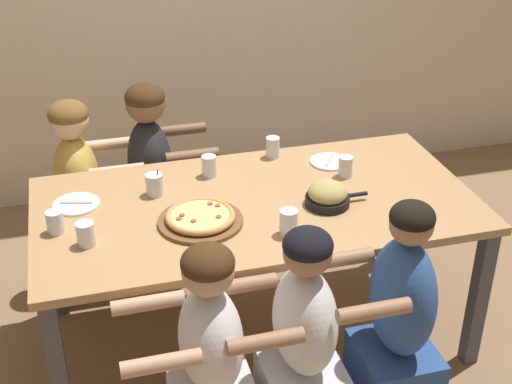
% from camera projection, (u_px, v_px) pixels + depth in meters
% --- Properties ---
extents(ground_plane, '(18.00, 18.00, 0.00)m').
position_uv_depth(ground_plane, '(256.00, 334.00, 3.69)').
color(ground_plane, '#896B4C').
rests_on(ground_plane, ground).
extents(dining_table, '(2.04, 1.03, 0.79)m').
position_uv_depth(dining_table, '(256.00, 216.00, 3.35)').
color(dining_table, tan).
rests_on(dining_table, ground).
extents(pizza_board_main, '(0.38, 0.38, 0.05)m').
position_uv_depth(pizza_board_main, '(200.00, 218.00, 3.13)').
color(pizza_board_main, brown).
rests_on(pizza_board_main, dining_table).
extents(skillet_bowl, '(0.30, 0.21, 0.11)m').
position_uv_depth(skillet_bowl, '(328.00, 195.00, 3.26)').
color(skillet_bowl, black).
rests_on(skillet_bowl, dining_table).
extents(empty_plate_a, '(0.20, 0.20, 0.02)m').
position_uv_depth(empty_plate_a, '(330.00, 162.00, 3.65)').
color(empty_plate_a, white).
rests_on(empty_plate_a, dining_table).
extents(empty_plate_b, '(0.21, 0.21, 0.02)m').
position_uv_depth(empty_plate_b, '(76.00, 204.00, 3.27)').
color(empty_plate_b, white).
rests_on(empty_plate_b, dining_table).
extents(cocktail_glass_blue, '(0.08, 0.08, 0.13)m').
position_uv_depth(cocktail_glass_blue, '(154.00, 186.00, 3.34)').
color(cocktail_glass_blue, silver).
rests_on(cocktail_glass_blue, dining_table).
extents(drinking_glass_a, '(0.07, 0.07, 0.11)m').
position_uv_depth(drinking_glass_a, '(346.00, 167.00, 3.50)').
color(drinking_glass_a, silver).
rests_on(drinking_glass_a, dining_table).
extents(drinking_glass_b, '(0.07, 0.07, 0.11)m').
position_uv_depth(drinking_glass_b, '(273.00, 148.00, 3.69)').
color(drinking_glass_b, silver).
rests_on(drinking_glass_b, dining_table).
extents(drinking_glass_c, '(0.08, 0.08, 0.10)m').
position_uv_depth(drinking_glass_c, '(55.00, 223.00, 3.05)').
color(drinking_glass_c, silver).
rests_on(drinking_glass_c, dining_table).
extents(drinking_glass_d, '(0.08, 0.08, 0.11)m').
position_uv_depth(drinking_glass_d, '(86.00, 235.00, 2.96)').
color(drinking_glass_d, silver).
rests_on(drinking_glass_d, dining_table).
extents(drinking_glass_e, '(0.07, 0.07, 0.11)m').
position_uv_depth(drinking_glass_e, '(209.00, 167.00, 3.51)').
color(drinking_glass_e, silver).
rests_on(drinking_glass_e, dining_table).
extents(drinking_glass_f, '(0.08, 0.08, 0.12)m').
position_uv_depth(drinking_glass_f, '(289.00, 224.00, 3.04)').
color(drinking_glass_f, silver).
rests_on(drinking_glass_f, dining_table).
extents(diner_far_midleft, '(0.51, 0.40, 1.14)m').
position_uv_depth(diner_far_midleft, '(153.00, 188.00, 3.96)').
color(diner_far_midleft, '#232328').
rests_on(diner_far_midleft, ground).
extents(diner_near_center, '(0.51, 0.40, 1.08)m').
position_uv_depth(diner_near_center, '(302.00, 356.00, 2.83)').
color(diner_near_center, silver).
rests_on(diner_near_center, ground).
extents(diner_near_midright, '(0.51, 0.40, 1.13)m').
position_uv_depth(diner_near_midright, '(397.00, 335.00, 2.91)').
color(diner_near_midright, '#2D5193').
rests_on(diner_near_midright, ground).
extents(diner_far_left, '(0.51, 0.40, 1.09)m').
position_uv_depth(diner_far_left, '(81.00, 201.00, 3.88)').
color(diner_far_left, gold).
rests_on(diner_far_left, ground).
extents(diner_near_midleft, '(0.51, 0.40, 1.08)m').
position_uv_depth(diner_near_midleft, '(211.00, 374.00, 2.74)').
color(diner_near_midleft, silver).
rests_on(diner_near_midleft, ground).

